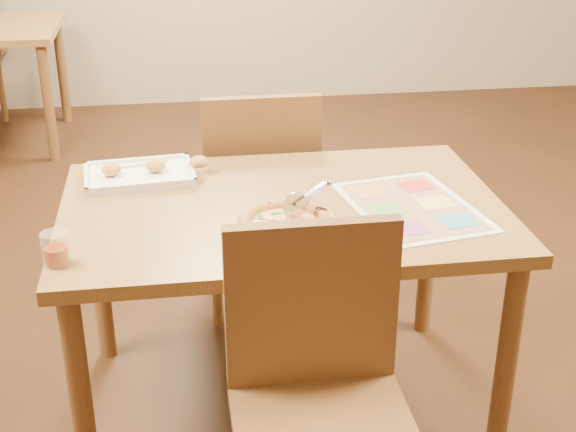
{
  "coord_description": "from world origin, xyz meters",
  "views": [
    {
      "loc": [
        -0.3,
        -2.14,
        1.68
      ],
      "look_at": [
        -0.01,
        -0.19,
        0.77
      ],
      "focal_mm": 50.0,
      "sensor_mm": 36.0,
      "label": 1
    }
  ],
  "objects": [
    {
      "name": "menu",
      "position": [
        0.37,
        -0.08,
        0.72
      ],
      "size": [
        0.41,
        0.52,
        0.0
      ],
      "primitive_type": "cube",
      "rotation": [
        0.0,
        0.0,
        0.17
      ],
      "color": "silver",
      "rests_on": "dining_table"
    },
    {
      "name": "glass_tumbler",
      "position": [
        -0.62,
        -0.28,
        0.76
      ],
      "size": [
        0.07,
        0.07,
        0.09
      ],
      "rotation": [
        0.0,
        0.0,
        -0.17
      ],
      "color": "#8A320A",
      "rests_on": "dining_table"
    },
    {
      "name": "appetizer_tray",
      "position": [
        -0.41,
        0.26,
        0.74
      ],
      "size": [
        0.4,
        0.26,
        0.06
      ],
      "rotation": [
        0.0,
        0.0,
        0.09
      ],
      "color": "white",
      "rests_on": "dining_table"
    },
    {
      "name": "chair_far",
      "position": [
        -0.0,
        0.6,
        0.57
      ],
      "size": [
        0.42,
        0.42,
        0.47
      ],
      "rotation": [
        0.0,
        0.0,
        3.14
      ],
      "color": "brown",
      "rests_on": "ground"
    },
    {
      "name": "pizza",
      "position": [
        -0.02,
        -0.19,
        0.75
      ],
      "size": [
        0.26,
        0.26,
        0.04
      ],
      "rotation": [
        0.0,
        0.0,
        -0.4
      ],
      "color": "#BC7940",
      "rests_on": "plate"
    },
    {
      "name": "chair_near",
      "position": [
        0.0,
        -0.6,
        0.57
      ],
      "size": [
        0.42,
        0.42,
        0.47
      ],
      "color": "brown",
      "rests_on": "ground"
    },
    {
      "name": "plate",
      "position": [
        -0.01,
        -0.19,
        0.73
      ],
      "size": [
        0.35,
        0.35,
        0.02
      ],
      "primitive_type": "cylinder",
      "rotation": [
        0.0,
        0.0,
        0.22
      ],
      "color": "silver",
      "rests_on": "dining_table"
    },
    {
      "name": "pizza_cutter",
      "position": [
        0.04,
        -0.15,
        0.8
      ],
      "size": [
        0.14,
        0.07,
        0.09
      ],
      "rotation": [
        0.0,
        0.0,
        0.43
      ],
      "color": "silver",
      "rests_on": "pizza"
    },
    {
      "name": "dining_table",
      "position": [
        0.0,
        0.0,
        0.63
      ],
      "size": [
        1.3,
        0.85,
        0.72
      ],
      "color": "olive",
      "rests_on": "ground"
    }
  ]
}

